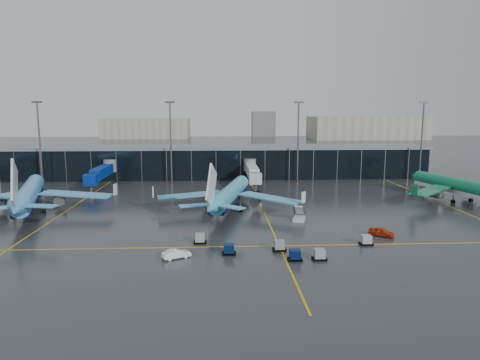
{
  "coord_description": "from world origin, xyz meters",
  "views": [
    {
      "loc": [
        -0.14,
        -84.2,
        22.63
      ],
      "look_at": [
        5.0,
        18.0,
        6.0
      ],
      "focal_mm": 32.0,
      "sensor_mm": 36.0,
      "label": 1
    }
  ],
  "objects_px": {
    "airliner_arkefly": "(28,183)",
    "airliner_aer_lingus": "(458,177)",
    "service_van_red": "(381,232)",
    "baggage_carts": "(281,247)",
    "airliner_klm_near": "(230,184)",
    "mobile_airstair": "(299,217)",
    "service_van_white": "(176,254)"
  },
  "relations": [
    {
      "from": "airliner_arkefly",
      "to": "airliner_aer_lingus",
      "type": "height_order",
      "value": "airliner_arkefly"
    },
    {
      "from": "airliner_arkefly",
      "to": "service_van_red",
      "type": "bearing_deg",
      "value": -34.54
    },
    {
      "from": "airliner_aer_lingus",
      "to": "baggage_carts",
      "type": "relative_size",
      "value": 1.3
    },
    {
      "from": "airliner_klm_near",
      "to": "mobile_airstair",
      "type": "height_order",
      "value": "airliner_klm_near"
    },
    {
      "from": "airliner_aer_lingus",
      "to": "mobile_airstair",
      "type": "distance_m",
      "value": 47.25
    },
    {
      "from": "airliner_arkefly",
      "to": "airliner_klm_near",
      "type": "distance_m",
      "value": 45.22
    },
    {
      "from": "mobile_airstair",
      "to": "airliner_klm_near",
      "type": "bearing_deg",
      "value": 160.94
    },
    {
      "from": "airliner_aer_lingus",
      "to": "baggage_carts",
      "type": "bearing_deg",
      "value": -156.31
    },
    {
      "from": "airliner_klm_near",
      "to": "mobile_airstair",
      "type": "bearing_deg",
      "value": -24.52
    },
    {
      "from": "airliner_aer_lingus",
      "to": "mobile_airstair",
      "type": "bearing_deg",
      "value": -170.79
    },
    {
      "from": "airliner_klm_near",
      "to": "airliner_aer_lingus",
      "type": "relative_size",
      "value": 1.0
    },
    {
      "from": "airliner_klm_near",
      "to": "airliner_aer_lingus",
      "type": "bearing_deg",
      "value": 19.89
    },
    {
      "from": "service_van_red",
      "to": "service_van_white",
      "type": "distance_m",
      "value": 37.59
    },
    {
      "from": "airliner_klm_near",
      "to": "service_van_red",
      "type": "xyz_separation_m",
      "value": [
        26.92,
        -22.41,
        -5.36
      ]
    },
    {
      "from": "airliner_klm_near",
      "to": "service_van_white",
      "type": "bearing_deg",
      "value": -93.03
    },
    {
      "from": "airliner_aer_lingus",
      "to": "service_van_red",
      "type": "height_order",
      "value": "airliner_aer_lingus"
    },
    {
      "from": "airliner_arkefly",
      "to": "mobile_airstair",
      "type": "relative_size",
      "value": 11.69
    },
    {
      "from": "airliner_aer_lingus",
      "to": "airliner_arkefly",
      "type": "bearing_deg",
      "value": 171.04
    },
    {
      "from": "mobile_airstair",
      "to": "service_van_white",
      "type": "height_order",
      "value": "mobile_airstair"
    },
    {
      "from": "airliner_arkefly",
      "to": "baggage_carts",
      "type": "relative_size",
      "value": 1.43
    },
    {
      "from": "mobile_airstair",
      "to": "service_van_red",
      "type": "xyz_separation_m",
      "value": [
        12.93,
        -11.65,
        0.01
      ]
    },
    {
      "from": "mobile_airstair",
      "to": "service_van_white",
      "type": "xyz_separation_m",
      "value": [
        -23.31,
        -21.62,
        -0.03
      ]
    },
    {
      "from": "airliner_arkefly",
      "to": "baggage_carts",
      "type": "distance_m",
      "value": 60.87
    },
    {
      "from": "baggage_carts",
      "to": "mobile_airstair",
      "type": "distance_m",
      "value": 20.66
    },
    {
      "from": "airliner_klm_near",
      "to": "service_van_white",
      "type": "relative_size",
      "value": 8.94
    },
    {
      "from": "baggage_carts",
      "to": "service_van_red",
      "type": "distance_m",
      "value": 21.13
    },
    {
      "from": "airliner_arkefly",
      "to": "airliner_aer_lingus",
      "type": "distance_m",
      "value": 102.94
    },
    {
      "from": "service_van_red",
      "to": "airliner_aer_lingus",
      "type": "bearing_deg",
      "value": -5.58
    },
    {
      "from": "baggage_carts",
      "to": "service_van_red",
      "type": "bearing_deg",
      "value": 21.96
    },
    {
      "from": "airliner_klm_near",
      "to": "service_van_red",
      "type": "distance_m",
      "value": 35.43
    },
    {
      "from": "mobile_airstair",
      "to": "service_van_red",
      "type": "bearing_deg",
      "value": -23.51
    },
    {
      "from": "airliner_klm_near",
      "to": "mobile_airstair",
      "type": "xyz_separation_m",
      "value": [
        13.98,
        -10.76,
        -5.37
      ]
    }
  ]
}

